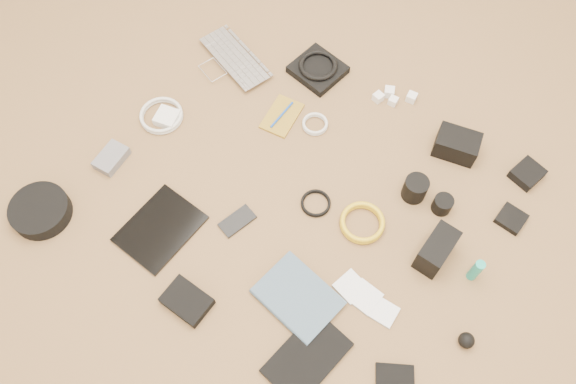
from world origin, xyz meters
The scene contains 32 objects.
laptop centered at (-0.47, 0.34, 0.01)m, with size 0.30×0.21×0.02m, color #BABABF.
headphone_pouch centered at (-0.16, 0.48, 0.01)m, with size 0.17×0.16×0.03m, color black.
headphones centered at (-0.16, 0.48, 0.04)m, with size 0.14×0.14×0.02m, color black.
charger_a centered at (0.08, 0.48, 0.01)m, with size 0.03×0.03×0.03m, color white.
charger_b centered at (0.10, 0.51, 0.02)m, with size 0.03×0.03×0.03m, color white.
charger_c centered at (0.18, 0.53, 0.02)m, with size 0.03×0.03×0.03m, color white.
charger_d centered at (0.13, 0.49, 0.01)m, with size 0.03×0.03×0.03m, color white.
dslr_camera centered at (0.39, 0.41, 0.04)m, with size 0.14×0.10×0.08m, color black.
lens_pouch centered at (0.63, 0.43, 0.02)m, with size 0.08×0.09×0.03m, color black.
notebook_olive centered at (-0.18, 0.25, 0.00)m, with size 0.10×0.16×0.01m, color olive.
pen_blue centered at (-0.18, 0.25, 0.01)m, with size 0.01×0.01×0.13m, color #1544AE.
cable_white_a centered at (-0.06, 0.27, 0.01)m, with size 0.09×0.09×0.01m, color silver.
lens_a centered at (0.34, 0.19, 0.04)m, with size 0.08×0.08×0.08m, color black.
lens_b centered at (0.43, 0.19, 0.03)m, with size 0.06×0.06×0.06m, color black.
card_reader centered at (0.64, 0.25, 0.01)m, with size 0.08×0.08×0.02m, color black.
power_brick centered at (-0.52, 0.04, 0.02)m, with size 0.07×0.07×0.03m, color white.
cable_white_b centered at (-0.54, 0.04, 0.01)m, with size 0.15×0.15×0.01m, color silver.
cable_black centered at (0.08, 0.01, 0.00)m, with size 0.10×0.10×0.01m, color black.
cable_yellow centered at (0.24, 0.01, 0.01)m, with size 0.14×0.14×0.02m, color gold.
flash centered at (0.47, 0.02, 0.05)m, with size 0.07×0.14×0.10m, color black.
lens_cleaner centered at (0.60, 0.02, 0.05)m, with size 0.03×0.03×0.10m, color teal.
battery_charger centered at (-0.58, -0.18, 0.02)m, with size 0.07×0.11×0.03m, color slate.
tablet centered at (-0.30, -0.31, 0.01)m, with size 0.19×0.24×0.01m, color black.
phone centered at (-0.11, -0.17, 0.00)m, with size 0.06×0.11×0.01m, color black.
filter_case_left centered at (0.30, -0.19, 0.01)m, with size 0.08×0.08×0.01m, color silver.
filter_case_mid centered at (0.35, -0.19, 0.01)m, with size 0.08×0.08×0.01m, color silver.
filter_case_right centered at (0.42, -0.21, 0.00)m, with size 0.07×0.07×0.01m, color silver.
air_blower centered at (0.65, -0.17, 0.02)m, with size 0.05×0.05×0.05m, color black.
headphone_case centered at (-0.65, -0.44, 0.03)m, with size 0.18×0.18×0.05m, color black.
drive_case centered at (-0.10, -0.46, 0.02)m, with size 0.13×0.10×0.03m, color black.
paperback centered at (0.16, -0.38, 0.01)m, with size 0.17×0.23×0.02m, color #3E556A.
notebook_black_a centered at (0.28, -0.43, 0.01)m, with size 0.14×0.23×0.02m, color black.
Camera 1 is at (0.39, -0.73, 1.60)m, focal length 35.00 mm.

